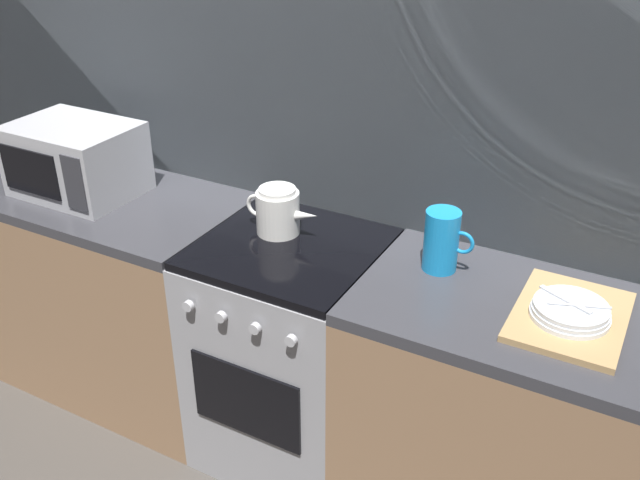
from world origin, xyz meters
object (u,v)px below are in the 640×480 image
Objects in this scene: kettle at (278,211)px; pitcher at (442,241)px; microwave at (76,159)px; dish_pile at (570,314)px; stove_unit at (292,352)px.

pitcher is (0.58, 0.03, 0.02)m from kettle.
microwave is 2.30× the size of pitcher.
microwave is 1.15× the size of dish_pile.
kettle is at bearing 5.37° from microwave.
stove_unit is 1.96× the size of microwave.
dish_pile is (0.42, -0.10, -0.08)m from pitcher.
microwave is at bearing -179.52° from dish_pile.
pitcher is (1.43, 0.12, -0.03)m from microwave.
microwave reaches higher than kettle.
kettle is at bearing 176.29° from dish_pile.
pitcher reaches higher than dish_pile.
pitcher is at bearing 11.25° from stove_unit.
dish_pile is (1.00, -0.06, -0.06)m from kettle.
dish_pile is (1.85, 0.02, -0.11)m from microwave.
kettle is 0.71× the size of dish_pile.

